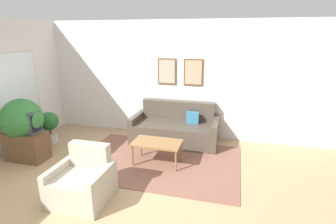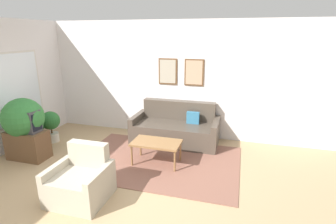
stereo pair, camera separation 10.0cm
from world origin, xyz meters
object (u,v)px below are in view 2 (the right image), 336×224
Objects in this scene: tv at (24,121)px; potted_plant_tall at (23,119)px; coffee_table at (156,144)px; armchair at (81,182)px; couch at (176,129)px.

tv is 0.08m from potted_plant_tall.
potted_plant_tall reaches higher than coffee_table.
tv is (-2.52, -0.48, 0.38)m from coffee_table.
tv is 2.04m from armchair.
coffee_table is 1.55m from armchair.
armchair is (-0.74, -1.35, -0.13)m from coffee_table.
couch is at bearing 30.55° from potted_plant_tall.
armchair is 0.67× the size of potted_plant_tall.
potted_plant_tall is (-0.06, 0.04, 0.02)m from tv.
couch is 1.59× the size of potted_plant_tall.
coffee_table is 2.59m from tv.
potted_plant_tall reaches higher than couch.
potted_plant_tall is (-2.67, -1.57, 0.50)m from couch.
armchair is at bearing -108.47° from couch.
armchair reaches higher than coffee_table.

